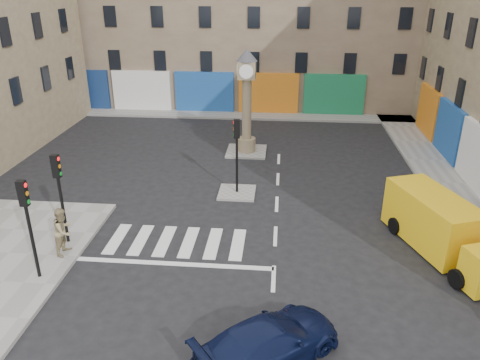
# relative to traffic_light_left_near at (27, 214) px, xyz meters

# --- Properties ---
(ground) EXTENTS (120.00, 120.00, 0.00)m
(ground) POSITION_rel_traffic_light_left_near_xyz_m (8.30, -0.20, -2.62)
(ground) COLOR black
(ground) RESTS_ON ground
(sidewalk_right) EXTENTS (2.60, 30.00, 0.15)m
(sidewalk_right) POSITION_rel_traffic_light_left_near_xyz_m (17.00, 9.80, -2.55)
(sidewalk_right) COLOR gray
(sidewalk_right) RESTS_ON ground
(sidewalk_far) EXTENTS (32.00, 2.40, 0.15)m
(sidewalk_far) POSITION_rel_traffic_light_left_near_xyz_m (4.30, 22.00, -2.55)
(sidewalk_far) COLOR gray
(sidewalk_far) RESTS_ON ground
(island_near) EXTENTS (1.80, 1.80, 0.12)m
(island_near) POSITION_rel_traffic_light_left_near_xyz_m (6.30, 7.80, -2.56)
(island_near) COLOR gray
(island_near) RESTS_ON ground
(island_far) EXTENTS (2.40, 2.40, 0.12)m
(island_far) POSITION_rel_traffic_light_left_near_xyz_m (6.30, 13.80, -2.56)
(island_far) COLOR gray
(island_far) RESTS_ON ground
(traffic_light_left_near) EXTENTS (0.28, 0.22, 3.70)m
(traffic_light_left_near) POSITION_rel_traffic_light_left_near_xyz_m (0.00, 0.00, 0.00)
(traffic_light_left_near) COLOR black
(traffic_light_left_near) RESTS_ON sidewalk_left
(traffic_light_left_far) EXTENTS (0.28, 0.22, 3.70)m
(traffic_light_left_far) POSITION_rel_traffic_light_left_near_xyz_m (0.00, 2.40, 0.00)
(traffic_light_left_far) COLOR black
(traffic_light_left_far) RESTS_ON sidewalk_left
(traffic_light_island) EXTENTS (0.28, 0.22, 3.70)m
(traffic_light_island) POSITION_rel_traffic_light_left_near_xyz_m (6.30, 7.80, -0.03)
(traffic_light_island) COLOR black
(traffic_light_island) RESTS_ON island_near
(clock_pillar) EXTENTS (1.20, 1.20, 6.10)m
(clock_pillar) POSITION_rel_traffic_light_left_near_xyz_m (6.30, 13.80, 0.93)
(clock_pillar) COLOR #998A64
(clock_pillar) RESTS_ON island_far
(navy_sedan) EXTENTS (4.55, 4.17, 1.28)m
(navy_sedan) POSITION_rel_traffic_light_left_near_xyz_m (8.24, -3.05, -1.98)
(navy_sedan) COLOR black
(navy_sedan) RESTS_ON ground
(yellow_van) EXTENTS (3.63, 6.07, 2.12)m
(yellow_van) POSITION_rel_traffic_light_left_near_xyz_m (14.67, 3.27, -1.57)
(yellow_van) COLOR yellow
(yellow_van) RESTS_ON ground
(pedestrian_tan) EXTENTS (0.81, 0.99, 1.89)m
(pedestrian_tan) POSITION_rel_traffic_light_left_near_xyz_m (0.30, 1.60, -1.53)
(pedestrian_tan) COLOR #92805A
(pedestrian_tan) RESTS_ON sidewalk_left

